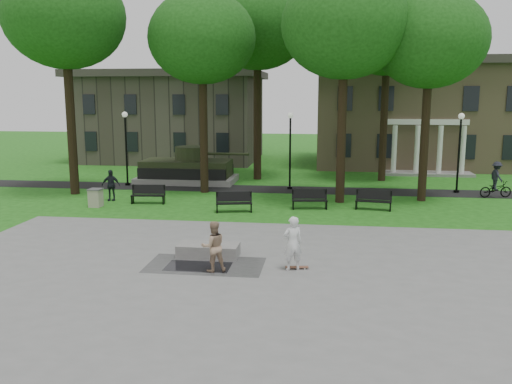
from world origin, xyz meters
TOP-DOWN VIEW (x-y plane):
  - ground at (0.00, 0.00)m, footprint 120.00×120.00m
  - plaza at (0.00, -5.00)m, footprint 22.00×16.00m
  - footpath at (0.00, 12.00)m, footprint 44.00×2.60m
  - building_right at (10.00, 26.00)m, footprint 17.00×12.00m
  - building_left at (-11.00, 26.50)m, footprint 15.00×10.00m
  - tree_0 at (-12.00, 9.00)m, footprint 6.80×6.80m
  - tree_1 at (-4.50, 10.50)m, footprint 6.20×6.20m
  - tree_2 at (3.50, 8.50)m, footprint 6.60×6.60m
  - tree_3 at (8.00, 9.50)m, footprint 6.00×6.00m
  - tree_4 at (-2.00, 16.00)m, footprint 7.20×7.20m
  - tree_5 at (6.50, 16.50)m, footprint 6.40×6.40m
  - lamp_left at (-10.00, 12.30)m, footprint 0.36×0.36m
  - lamp_mid at (0.50, 12.30)m, footprint 0.36×0.36m
  - lamp_right at (10.50, 12.30)m, footprint 0.36×0.36m
  - tank_monument at (-6.46, 14.00)m, footprint 7.45×3.40m
  - puddle at (-1.53, -3.57)m, footprint 2.20×1.20m
  - concrete_block at (-1.45, -2.33)m, footprint 2.21×1.03m
  - skateboard at (1.82, -3.37)m, footprint 0.80×0.31m
  - skateboarder at (1.68, -3.50)m, footprint 0.79×0.68m
  - friend_watching at (-0.91, -3.96)m, footprint 1.02×0.94m
  - pedestrian_walker at (-9.06, 7.30)m, footprint 1.05×0.52m
  - cyclist at (12.34, 11.01)m, footprint 1.94×1.15m
  - park_bench_0 at (-6.75, 6.80)m, footprint 1.83×0.68m
  - park_bench_1 at (-1.79, 5.30)m, footprint 1.85×0.86m
  - park_bench_2 at (1.93, 6.53)m, footprint 1.84×0.75m
  - park_bench_3 at (5.15, 6.74)m, footprint 1.85×0.82m
  - trash_bin at (-9.20, 5.58)m, footprint 0.68×0.68m

SIDE VIEW (x-z plane):
  - ground at x=0.00m, z-range 0.00..0.00m
  - footpath at x=0.00m, z-range 0.00..0.01m
  - plaza at x=0.00m, z-range 0.00..0.02m
  - puddle at x=-1.53m, z-range 0.02..0.02m
  - skateboard at x=1.82m, z-range 0.02..0.09m
  - concrete_block at x=-1.45m, z-range 0.02..0.47m
  - trash_bin at x=-9.20m, z-range 0.01..0.97m
  - park_bench_0 at x=-6.75m, z-range 0.02..1.02m
  - park_bench_1 at x=-1.79m, z-range 0.02..1.02m
  - park_bench_2 at x=1.93m, z-range 0.02..1.02m
  - park_bench_3 at x=5.15m, z-range 0.02..1.02m
  - cyclist at x=12.34m, z-range -0.19..1.88m
  - tank_monument at x=-6.46m, z-range -0.34..2.06m
  - pedestrian_walker at x=-9.06m, z-range 0.00..1.73m
  - friend_watching at x=-0.91m, z-range 0.02..1.72m
  - skateboarder at x=1.68m, z-range 0.02..1.86m
  - lamp_left at x=-10.00m, z-range 0.43..5.16m
  - lamp_mid at x=0.50m, z-range 0.43..5.16m
  - lamp_right at x=10.50m, z-range 0.43..5.16m
  - building_left at x=-11.00m, z-range 0.00..7.20m
  - building_right at x=10.00m, z-range 0.04..8.64m
  - tree_3 at x=8.00m, z-range 3.00..14.19m
  - tree_1 at x=-4.50m, z-range 3.14..14.77m
  - tree_2 at x=3.50m, z-range 3.23..15.40m
  - tree_5 at x=6.50m, z-range 3.45..15.89m
  - tree_0 at x=-12.00m, z-range 3.54..16.51m
  - tree_4 at x=-2.00m, z-range 3.64..17.14m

